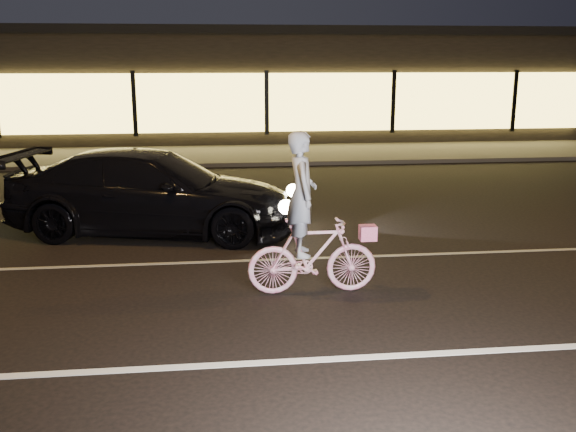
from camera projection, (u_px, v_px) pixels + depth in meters
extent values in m
plane|color=black|center=(362.00, 304.00, 8.28)|extent=(90.00, 90.00, 0.00)
cube|color=silver|center=(394.00, 356.00, 6.84)|extent=(60.00, 0.12, 0.01)
cube|color=gray|center=(334.00, 258.00, 10.21)|extent=(60.00, 0.10, 0.01)
cube|color=#383533|center=(272.00, 154.00, 20.81)|extent=(30.00, 4.00, 0.12)
cube|color=black|center=(258.00, 86.00, 26.13)|extent=(25.00, 8.00, 4.00)
cube|color=black|center=(258.00, 34.00, 25.64)|extent=(25.40, 8.40, 0.30)
cube|color=#FFD959|center=(266.00, 103.00, 22.27)|extent=(23.00, 0.15, 2.00)
cube|color=black|center=(134.00, 104.00, 21.70)|extent=(0.15, 0.08, 2.20)
cube|color=black|center=(267.00, 103.00, 22.20)|extent=(0.15, 0.08, 2.20)
cube|color=black|center=(393.00, 102.00, 22.70)|extent=(0.15, 0.08, 2.20)
cube|color=black|center=(514.00, 101.00, 23.20)|extent=(0.15, 0.08, 2.20)
imported|color=#E94681|center=(312.00, 256.00, 8.57)|extent=(1.74, 0.49, 1.05)
imported|color=white|center=(302.00, 194.00, 8.35)|extent=(0.39, 0.60, 1.64)
cube|color=#DD447C|center=(368.00, 233.00, 8.58)|extent=(0.22, 0.18, 0.20)
imported|color=black|center=(153.00, 192.00, 11.53)|extent=(5.48, 3.11, 1.50)
sphere|color=#FFF2BF|center=(293.00, 191.00, 11.99)|extent=(0.25, 0.25, 0.25)
sphere|color=#FFF2BF|center=(286.00, 207.00, 10.66)|extent=(0.25, 0.25, 0.25)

